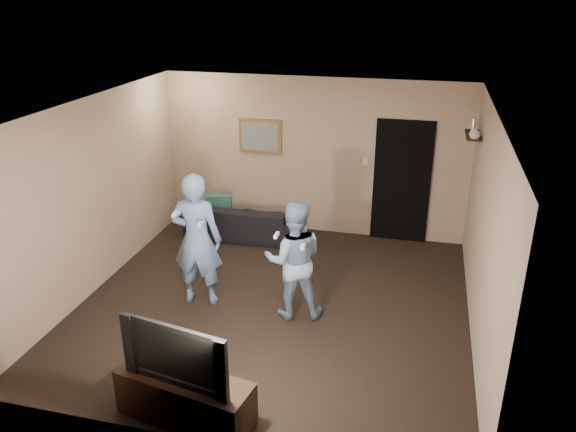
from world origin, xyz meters
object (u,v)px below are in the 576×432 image
(sofa, at_px, (245,221))
(tv_console, at_px, (185,398))
(television, at_px, (181,350))
(wii_player_left, at_px, (197,240))
(wii_player_right, at_px, (294,260))

(sofa, xyz_separation_m, tv_console, (0.77, -4.22, -0.03))
(television, bearing_deg, wii_player_left, 119.12)
(tv_console, relative_size, wii_player_right, 0.88)
(tv_console, xyz_separation_m, wii_player_right, (0.57, 2.09, 0.52))
(wii_player_left, bearing_deg, wii_player_right, -0.35)
(sofa, relative_size, television, 1.71)
(sofa, height_order, television, television)
(tv_console, xyz_separation_m, television, (0.00, 0.00, 0.56))
(sofa, bearing_deg, wii_player_right, 120.24)
(sofa, distance_m, wii_player_right, 2.56)
(sofa, relative_size, wii_player_left, 1.07)
(tv_console, bearing_deg, wii_player_right, 85.14)
(wii_player_left, distance_m, wii_player_right, 1.29)
(sofa, height_order, wii_player_right, wii_player_right)
(sofa, height_order, wii_player_left, wii_player_left)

